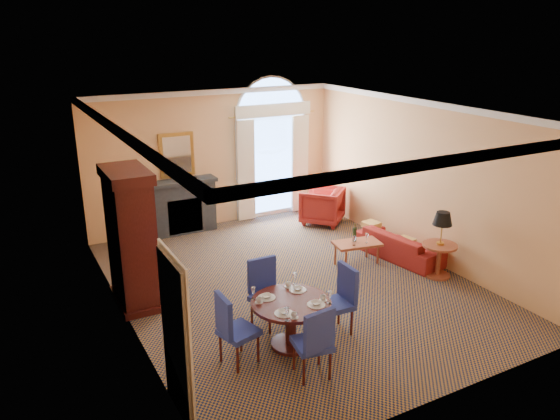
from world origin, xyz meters
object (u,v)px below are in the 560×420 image
armoire (131,240)px  armchair (322,206)px  side_table (441,237)px  dining_table (291,313)px  sofa (400,245)px  coffee_table (357,244)px

armoire → armchair: size_ratio=2.49×
side_table → armoire: bearing=162.2°
dining_table → sofa: size_ratio=0.62×
dining_table → side_table: size_ratio=0.93×
armchair → side_table: side_table is taller
armoire → sofa: armoire is taller
armoire → sofa: 5.38m
dining_table → armchair: (3.32, 4.36, -0.12)m
side_table → coffee_table: bearing=130.7°
sofa → armchair: size_ratio=1.99×
sofa → side_table: 1.16m
sofa → armchair: 2.57m
dining_table → armchair: dining_table is taller
coffee_table → dining_table: bearing=-132.6°
sofa → coffee_table: bearing=71.5°
coffee_table → armchair: bearing=84.2°
dining_table → armoire: bearing=123.9°
sofa → armchair: armchair is taller
armoire → coffee_table: bearing=-6.8°
armoire → armchair: bearing=20.7°
sofa → side_table: side_table is taller
armoire → side_table: 5.60m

